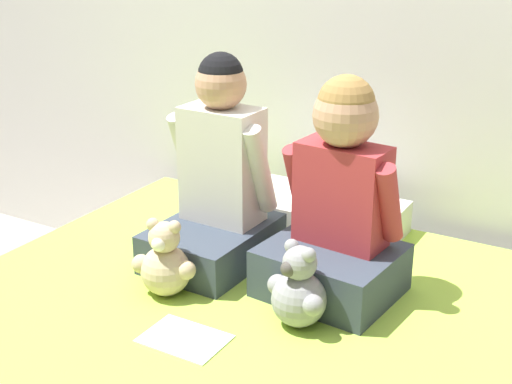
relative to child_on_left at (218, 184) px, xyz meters
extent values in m
cube|color=#A8D147|center=(0.18, -0.46, -0.26)|extent=(1.56, 1.95, 0.03)
cube|color=#384251|center=(0.00, -0.03, -0.18)|extent=(0.31, 0.40, 0.12)
cube|color=silver|center=(0.00, 0.02, 0.05)|extent=(0.24, 0.15, 0.35)
sphere|color=tan|center=(0.00, 0.02, 0.30)|extent=(0.15, 0.15, 0.15)
sphere|color=black|center=(0.00, 0.02, 0.33)|extent=(0.13, 0.13, 0.13)
cylinder|color=silver|center=(-0.13, 0.03, 0.06)|extent=(0.06, 0.15, 0.28)
cylinder|color=silver|center=(0.13, 0.02, 0.06)|extent=(0.06, 0.15, 0.28)
cube|color=#384251|center=(0.40, -0.03, -0.17)|extent=(0.38, 0.34, 0.14)
cube|color=#B23338|center=(0.40, 0.01, 0.04)|extent=(0.26, 0.15, 0.29)
sphere|color=tan|center=(0.40, 0.01, 0.26)|extent=(0.18, 0.18, 0.18)
sphere|color=#A37A42|center=(0.40, 0.01, 0.29)|extent=(0.16, 0.16, 0.16)
cylinder|color=#B23338|center=(0.26, 0.03, 0.05)|extent=(0.07, 0.14, 0.23)
cylinder|color=#B23338|center=(0.54, 0.00, 0.05)|extent=(0.07, 0.14, 0.23)
sphere|color=#D1B78E|center=(0.00, -0.27, -0.17)|extent=(0.14, 0.14, 0.14)
sphere|color=#D1B78E|center=(0.00, -0.27, -0.07)|extent=(0.09, 0.09, 0.09)
sphere|color=white|center=(0.01, -0.31, -0.07)|extent=(0.04, 0.04, 0.04)
sphere|color=#D1B78E|center=(-0.03, -0.28, -0.04)|extent=(0.04, 0.04, 0.04)
sphere|color=#D1B78E|center=(0.03, -0.26, -0.04)|extent=(0.04, 0.04, 0.04)
sphere|color=#D1B78E|center=(-0.06, -0.30, -0.15)|extent=(0.05, 0.05, 0.05)
sphere|color=#D1B78E|center=(0.07, -0.27, -0.15)|extent=(0.05, 0.05, 0.05)
sphere|color=#939399|center=(0.40, -0.23, -0.17)|extent=(0.14, 0.14, 0.14)
sphere|color=#939399|center=(0.40, -0.23, -0.07)|extent=(0.09, 0.09, 0.09)
sphere|color=#4C4742|center=(0.38, -0.27, -0.07)|extent=(0.04, 0.04, 0.04)
sphere|color=#939399|center=(0.37, -0.22, -0.03)|extent=(0.04, 0.04, 0.04)
sphere|color=#939399|center=(0.43, -0.24, -0.03)|extent=(0.04, 0.04, 0.04)
sphere|color=#939399|center=(0.33, -0.22, -0.15)|extent=(0.06, 0.06, 0.06)
sphere|color=#939399|center=(0.45, -0.27, -0.15)|extent=(0.06, 0.06, 0.06)
cube|color=silver|center=(0.18, 0.35, -0.19)|extent=(0.55, 0.29, 0.11)
cube|color=white|center=(0.19, -0.44, -0.24)|extent=(0.21, 0.15, 0.00)
camera|label=1|loc=(1.11, -1.68, 0.74)|focal=50.00mm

